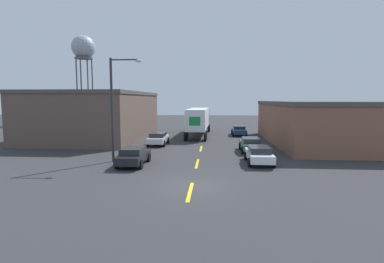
{
  "coord_description": "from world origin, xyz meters",
  "views": [
    {
      "loc": [
        1.23,
        -16.76,
        4.99
      ],
      "look_at": [
        -0.93,
        13.61,
        1.75
      ],
      "focal_mm": 28.0,
      "sensor_mm": 36.0,
      "label": 1
    }
  ],
  "objects_px": {
    "semi_truck": "(199,119)",
    "parked_car_right_far": "(239,130)",
    "parked_car_left_near": "(134,155)",
    "street_lamp": "(115,102)",
    "parked_car_right_mid": "(251,144)",
    "parked_car_left_far": "(158,138)",
    "parked_car_right_near": "(259,154)",
    "water_tower": "(83,49)"
  },
  "relations": [
    {
      "from": "semi_truck",
      "to": "parked_car_right_far",
      "type": "relative_size",
      "value": 3.18
    },
    {
      "from": "parked_car_left_near",
      "to": "street_lamp",
      "type": "height_order",
      "value": "street_lamp"
    },
    {
      "from": "street_lamp",
      "to": "parked_car_left_near",
      "type": "bearing_deg",
      "value": -34.52
    },
    {
      "from": "parked_car_left_near",
      "to": "parked_car_right_mid",
      "type": "bearing_deg",
      "value": 34.2
    },
    {
      "from": "parked_car_left_far",
      "to": "parked_car_right_near",
      "type": "relative_size",
      "value": 1.0
    },
    {
      "from": "street_lamp",
      "to": "semi_truck",
      "type": "bearing_deg",
      "value": 72.56
    },
    {
      "from": "parked_car_left_far",
      "to": "parked_car_right_mid",
      "type": "distance_m",
      "value": 10.36
    },
    {
      "from": "parked_car_right_near",
      "to": "street_lamp",
      "type": "bearing_deg",
      "value": -179.7
    },
    {
      "from": "parked_car_right_far",
      "to": "parked_car_left_near",
      "type": "bearing_deg",
      "value": -116.01
    },
    {
      "from": "street_lamp",
      "to": "parked_car_right_mid",
      "type": "bearing_deg",
      "value": 25.45
    },
    {
      "from": "parked_car_left_near",
      "to": "parked_car_right_near",
      "type": "xyz_separation_m",
      "value": [
        9.67,
        1.22,
        0.0
      ]
    },
    {
      "from": "semi_truck",
      "to": "parked_car_left_far",
      "type": "xyz_separation_m",
      "value": [
        -4.08,
        -9.27,
        -1.6
      ]
    },
    {
      "from": "parked_car_right_far",
      "to": "parked_car_right_mid",
      "type": "height_order",
      "value": "same"
    },
    {
      "from": "parked_car_right_far",
      "to": "street_lamp",
      "type": "bearing_deg",
      "value": -121.34
    },
    {
      "from": "parked_car_right_mid",
      "to": "street_lamp",
      "type": "relative_size",
      "value": 0.52
    },
    {
      "from": "semi_truck",
      "to": "parked_car_left_near",
      "type": "distance_m",
      "value": 20.04
    },
    {
      "from": "parked_car_right_near",
      "to": "parked_car_right_mid",
      "type": "height_order",
      "value": "same"
    },
    {
      "from": "parked_car_right_far",
      "to": "parked_car_right_near",
      "type": "bearing_deg",
      "value": -90.0
    },
    {
      "from": "semi_truck",
      "to": "parked_car_right_mid",
      "type": "xyz_separation_m",
      "value": [
        5.59,
        -12.98,
        -1.6
      ]
    },
    {
      "from": "parked_car_right_far",
      "to": "water_tower",
      "type": "xyz_separation_m",
      "value": [
        -31.44,
        21.62,
        15.04
      ]
    },
    {
      "from": "parked_car_right_far",
      "to": "water_tower",
      "type": "relative_size",
      "value": 0.23
    },
    {
      "from": "parked_car_right_near",
      "to": "water_tower",
      "type": "height_order",
      "value": "water_tower"
    },
    {
      "from": "parked_car_left_far",
      "to": "street_lamp",
      "type": "bearing_deg",
      "value": -100.52
    },
    {
      "from": "water_tower",
      "to": "parked_car_left_near",
      "type": "bearing_deg",
      "value": -62.29
    },
    {
      "from": "parked_car_right_mid",
      "to": "water_tower",
      "type": "height_order",
      "value": "water_tower"
    },
    {
      "from": "parked_car_right_mid",
      "to": "street_lamp",
      "type": "bearing_deg",
      "value": -154.55
    },
    {
      "from": "parked_car_left_near",
      "to": "parked_car_right_far",
      "type": "distance_m",
      "value": 22.06
    },
    {
      "from": "parked_car_left_far",
      "to": "parked_car_right_near",
      "type": "distance_m",
      "value": 13.25
    },
    {
      "from": "semi_truck",
      "to": "street_lamp",
      "type": "xyz_separation_m",
      "value": [
        -5.78,
        -18.39,
        2.44
      ]
    },
    {
      "from": "parked_car_right_near",
      "to": "parked_car_left_far",
      "type": "bearing_deg",
      "value": 136.87
    },
    {
      "from": "semi_truck",
      "to": "parked_car_left_far",
      "type": "relative_size",
      "value": 3.18
    },
    {
      "from": "parked_car_right_mid",
      "to": "street_lamp",
      "type": "xyz_separation_m",
      "value": [
        -11.37,
        -5.41,
        4.04
      ]
    },
    {
      "from": "parked_car_left_far",
      "to": "parked_car_right_near",
      "type": "xyz_separation_m",
      "value": [
        9.67,
        -9.06,
        0.0
      ]
    },
    {
      "from": "parked_car_right_mid",
      "to": "water_tower",
      "type": "distance_m",
      "value": 49.3
    },
    {
      "from": "parked_car_left_near",
      "to": "parked_car_left_far",
      "type": "xyz_separation_m",
      "value": [
        0.0,
        10.29,
        0.0
      ]
    },
    {
      "from": "parked_car_right_near",
      "to": "parked_car_right_mid",
      "type": "distance_m",
      "value": 5.35
    },
    {
      "from": "semi_truck",
      "to": "parked_car_left_near",
      "type": "bearing_deg",
      "value": -100.31
    },
    {
      "from": "parked_car_right_far",
      "to": "street_lamp",
      "type": "xyz_separation_m",
      "value": [
        -11.37,
        -18.66,
        4.04
      ]
    },
    {
      "from": "semi_truck",
      "to": "parked_car_right_near",
      "type": "distance_m",
      "value": 19.23
    },
    {
      "from": "parked_car_right_far",
      "to": "parked_car_right_near",
      "type": "distance_m",
      "value": 18.6
    },
    {
      "from": "parked_car_right_far",
      "to": "parked_car_right_mid",
      "type": "distance_m",
      "value": 13.25
    },
    {
      "from": "parked_car_left_far",
      "to": "parked_car_right_mid",
      "type": "relative_size",
      "value": 1.0
    }
  ]
}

